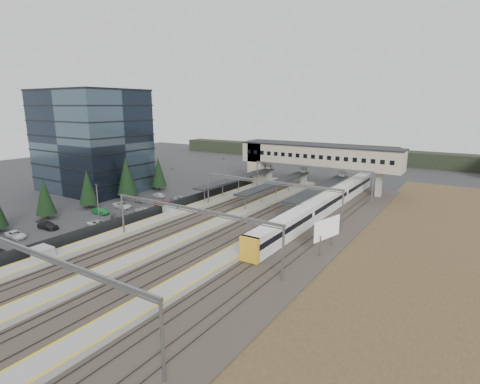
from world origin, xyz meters
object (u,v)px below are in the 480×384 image
Objects in this scene: relay_cabin_near at (43,255)px; footbridge at (307,157)px; office_building at (92,141)px; billboard at (327,230)px; train at (325,204)px; relay_cabin_far at (170,211)px.

relay_cabin_near is 63.75m from footbridge.
office_building is 0.60× the size of footbridge.
footbridge is 43.10m from billboard.
relay_cabin_near is 0.07× the size of footbridge.
billboard is (63.11, -8.22, -8.82)m from office_building.
footbridge is 23.90m from train.
relay_cabin_far is at bearing 178.00° from billboard.
train is 19.97m from billboard.
office_building is 4.21× the size of billboard.
relay_cabin_near is at bearing -44.84° from office_building.
office_building is at bearing 135.16° from relay_cabin_near.
billboard is at bearing -7.42° from office_building.
office_building is 0.42× the size of train.
train is (12.30, -19.61, -5.96)m from footbridge.
office_building is 47.27m from relay_cabin_near.
footbridge reaches higher than relay_cabin_near.
train is at bearing 35.80° from relay_cabin_far.
billboard is (7.11, -18.61, 1.41)m from train.
relay_cabin_near reaches higher than relay_cabin_far.
train is (23.41, 42.79, 0.85)m from relay_cabin_near.
office_building is at bearing -169.49° from train.
relay_cabin_far is 39.62m from footbridge.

